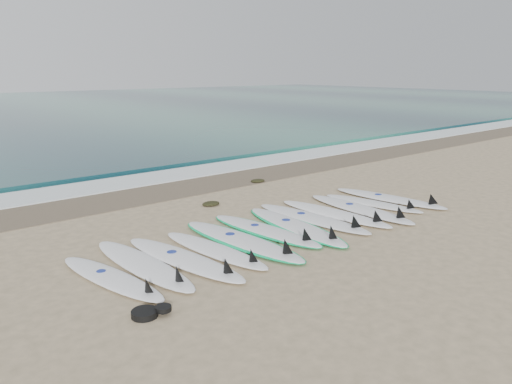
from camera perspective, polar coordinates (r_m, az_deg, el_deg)
ground at (r=9.16m, az=2.85°, el=-4.51°), size 120.00×120.00×0.00m
wet_sand_band at (r=12.36m, az=-10.16°, el=0.20°), size 120.00×1.80×0.01m
foam_band at (r=13.56m, az=-13.13°, el=1.33°), size 120.00×1.40×0.04m
wave_crest at (r=14.89m, az=-15.78°, el=2.39°), size 120.00×1.00×0.10m
surfboard_0 at (r=7.34m, az=-16.02°, el=-9.45°), size 0.85×2.39×0.30m
surfboard_1 at (r=7.67m, az=-12.62°, el=-8.12°), size 0.65×2.70×0.34m
surfboard_2 at (r=7.78m, az=-8.04°, el=-7.60°), size 0.90×2.75×0.35m
surfboard_3 at (r=8.11m, az=-4.54°, el=-6.63°), size 0.73×2.46×0.31m
surfboard_4 at (r=8.51m, az=-1.53°, el=-5.58°), size 0.89×2.94×0.37m
surfboard_5 at (r=9.04m, az=1.19°, el=-4.41°), size 0.86×2.67×0.33m
surfboard_6 at (r=9.30m, az=4.62°, el=-3.91°), size 1.01×2.89×0.36m
surfboard_7 at (r=9.78m, az=6.72°, el=-3.01°), size 0.75×2.80×0.35m
surfboard_8 at (r=10.16m, az=9.22°, el=-2.45°), size 0.76×2.74×0.35m
surfboard_9 at (r=10.59m, az=12.03°, el=-1.90°), size 0.74×2.82×0.36m
surfboard_10 at (r=11.12m, az=13.45°, el=-1.27°), size 0.86×2.37×0.30m
surfboard_11 at (r=11.61m, az=15.26°, el=-0.70°), size 0.92×2.78×0.35m
seaweed_near at (r=10.89m, az=-5.17°, el=-1.33°), size 0.41×0.32×0.08m
seaweed_far at (r=13.05m, az=0.20°, el=1.29°), size 0.40×0.31×0.08m
leash_coil at (r=6.29m, az=-12.16°, el=-13.30°), size 0.46×0.36×0.11m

